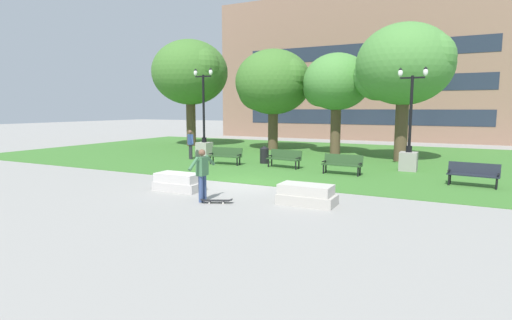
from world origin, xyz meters
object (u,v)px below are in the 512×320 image
at_px(person_skateboarder, 202,172).
at_px(lamp_post_center, 204,139).
at_px(park_bench_far_left, 285,157).
at_px(park_bench_far_right, 473,173).
at_px(skateboard, 217,201).
at_px(park_bench_near_left, 226,155).
at_px(person_bystander_near_lawn, 190,143).
at_px(lamp_post_right, 409,150).
at_px(park_bench_near_right, 342,163).
at_px(concrete_block_center, 179,182).
at_px(concrete_block_left, 306,195).
at_px(trash_bin, 264,154).

xyz_separation_m(person_skateboarder, lamp_post_center, (-6.65, 9.92, 0.13)).
height_order(park_bench_far_left, park_bench_far_right, same).
distance_m(person_skateboarder, skateboard, 1.03).
height_order(person_skateboarder, park_bench_near_left, person_skateboarder).
relative_size(park_bench_near_left, person_bystander_near_lawn, 1.07).
bearing_deg(person_skateboarder, park_bench_near_left, 116.01).
relative_size(skateboard, park_bench_far_right, 0.54).
relative_size(person_skateboarder, lamp_post_right, 0.35).
bearing_deg(park_bench_near_right, concrete_block_center, -126.09).
relative_size(concrete_block_center, concrete_block_left, 1.00).
bearing_deg(park_bench_near_right, park_bench_far_right, -5.48).
relative_size(concrete_block_left, lamp_post_right, 0.37).
bearing_deg(trash_bin, park_bench_far_right, -12.58).
bearing_deg(park_bench_near_left, concrete_block_left, -43.40).
bearing_deg(skateboard, park_bench_near_left, 119.14).
distance_m(park_bench_near_left, park_bench_far_left, 3.29).
xyz_separation_m(person_skateboarder, trash_bin, (-2.08, 8.97, -0.47)).
bearing_deg(park_bench_far_left, park_bench_far_right, -8.28).
distance_m(park_bench_near_right, lamp_post_center, 9.72).
distance_m(concrete_block_center, trash_bin, 7.89).
bearing_deg(concrete_block_left, lamp_post_center, 138.12).
xyz_separation_m(park_bench_far_left, lamp_post_center, (-6.19, 1.96, 0.57)).
xyz_separation_m(park_bench_near_left, lamp_post_right, (8.98, 2.11, 0.48)).
xyz_separation_m(concrete_block_center, park_bench_near_right, (4.49, 6.16, 0.23)).
bearing_deg(park_bench_near_left, lamp_post_right, 13.22).
relative_size(park_bench_near_left, park_bench_near_right, 1.00).
xyz_separation_m(park_bench_near_left, park_bench_near_right, (6.42, -0.40, 0.00)).
bearing_deg(lamp_post_center, park_bench_far_right, -12.31).
bearing_deg(trash_bin, person_bystander_near_lawn, -175.89).
xyz_separation_m(park_bench_near_left, lamp_post_center, (-2.92, 2.28, 0.57)).
bearing_deg(person_skateboarder, lamp_post_center, 123.81).
xyz_separation_m(concrete_block_left, skateboard, (-2.62, -1.14, -0.22)).
bearing_deg(trash_bin, park_bench_near_right, -19.94).
xyz_separation_m(park_bench_near_right, lamp_post_right, (2.56, 2.51, 0.48)).
xyz_separation_m(park_bench_far_right, trash_bin, (-9.98, 2.23, -0.04)).
bearing_deg(trash_bin, park_bench_far_left, -32.02).
height_order(concrete_block_left, park_bench_far_right, park_bench_far_right).
xyz_separation_m(concrete_block_center, person_bystander_near_lawn, (-4.94, 7.55, 0.68)).
xyz_separation_m(person_skateboarder, person_bystander_near_lawn, (-6.75, 8.64, 0.01)).
height_order(concrete_block_left, lamp_post_right, lamp_post_right).
bearing_deg(park_bench_far_right, park_bench_far_left, 171.72).
relative_size(park_bench_far_left, trash_bin, 1.93).
distance_m(lamp_post_center, person_bystander_near_lawn, 1.29).
xyz_separation_m(park_bench_near_left, person_bystander_near_lawn, (-3.02, 0.99, 0.45)).
height_order(lamp_post_right, trash_bin, lamp_post_right).
relative_size(lamp_post_center, trash_bin, 5.62).
xyz_separation_m(park_bench_near_left, park_bench_far_left, (3.27, 0.32, 0.00)).
bearing_deg(trash_bin, skateboard, -73.83).
bearing_deg(lamp_post_center, park_bench_near_left, -38.00).
xyz_separation_m(person_skateboarder, park_bench_far_left, (-0.46, 7.96, -0.44)).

